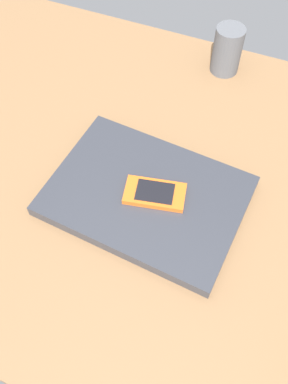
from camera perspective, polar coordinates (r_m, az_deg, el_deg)
desk_surface at (r=77.04cm, az=1.89°, el=1.65°), size 120.00×80.00×3.00cm
laptop_closed at (r=72.03cm, az=0.00°, el=-0.40°), size 34.06×25.75×2.19cm
cell_phone_on_laptop at (r=70.26cm, az=1.48°, el=-0.19°), size 11.05×7.45×1.15cm
pen_cup at (r=93.75cm, az=11.20°, el=18.32°), size 6.00×6.00×10.09cm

